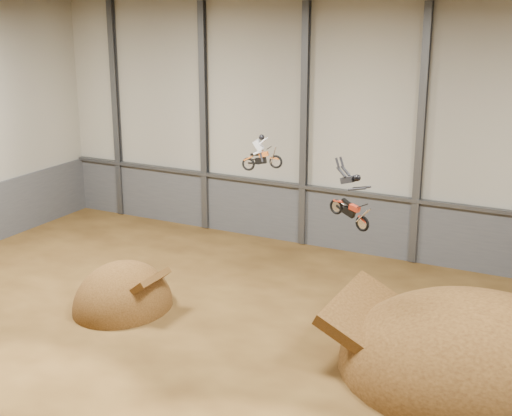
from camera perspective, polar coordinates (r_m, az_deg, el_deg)
The scene contains 13 objects.
floor at distance 29.09m, azimuth -2.12°, elevation -12.51°, with size 40.00×40.00×0.00m, color #452C12.
back_wall at distance 39.83m, azimuth 8.43°, elevation 6.05°, with size 40.00×0.10×14.00m, color #ADA999.
ceiling at distance 25.44m, azimuth -2.47°, elevation 16.26°, with size 40.00×40.00×0.00m, color black.
lower_band_back at distance 41.00m, azimuth 8.08°, elevation -1.20°, with size 39.80×0.18×3.50m, color #4E5056.
steel_rail at distance 40.36m, azimuth 8.11°, elevation 1.18°, with size 39.80×0.35×0.20m, color #47494F.
steel_column_0 at distance 47.62m, azimuth -11.13°, elevation 7.62°, with size 0.40×0.36×13.90m, color #47494F.
steel_column_1 at distance 43.85m, azimuth -4.19°, elevation 7.14°, with size 0.40×0.36×13.90m, color #47494F.
steel_column_2 at distance 40.82m, azimuth 3.89°, elevation 6.45°, with size 0.40×0.36×13.90m, color #47494F.
steel_column_3 at distance 38.72m, azimuth 13.02°, elevation 5.51°, with size 0.40×0.36×13.90m, color #47494F.
takeoff_ramp at distance 34.65m, azimuth -10.56°, elevation -7.82°, with size 4.44×5.13×4.44m, color #412710.
landing_ramp at distance 29.68m, azimuth 17.21°, elevation -12.68°, with size 10.88×9.63×6.28m, color #412710.
fmx_rider_a at distance 32.70m, azimuth 0.57°, elevation 4.61°, with size 1.95×0.74×1.77m, color orange, non-canonical shape.
fmx_rider_b at distance 27.21m, azimuth 7.37°, elevation 1.12°, with size 2.57×0.73×2.20m, color #B6311A, non-canonical shape.
Camera 1 is at (12.55, -22.13, 14.10)m, focal length 50.00 mm.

